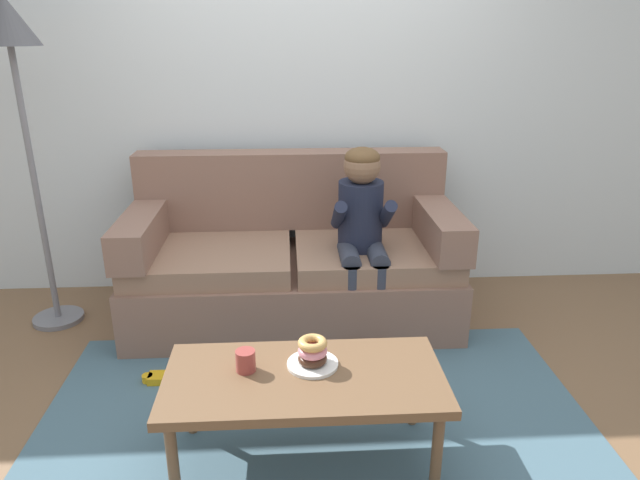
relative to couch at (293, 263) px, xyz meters
The scene contains 13 objects.
ground 0.93m from the couch, 84.47° to the right, with size 10.00×10.00×0.00m, color brown.
wall_back 1.18m from the couch, 81.41° to the left, with size 8.00×0.10×2.80m, color silver.
area_rug 1.16m from the couch, 85.72° to the right, with size 2.55×1.62×0.01m, color #476675.
couch is the anchor object (origin of this frame).
coffee_table 1.34m from the couch, 88.95° to the right, with size 1.12×0.54×0.42m.
person_child 0.55m from the couch, 28.23° to the right, with size 0.34×0.58×1.10m.
plate 1.28m from the couch, 87.25° to the right, with size 0.21×0.21×0.01m, color white.
donut 1.28m from the couch, 87.25° to the right, with size 0.12×0.12×0.04m, color #422619.
donut_second 1.28m from the couch, 87.25° to the right, with size 0.12×0.12×0.04m, color pink.
donut_third 1.28m from the couch, 87.25° to the right, with size 0.12×0.12×0.04m, color tan.
mug 1.31m from the couch, 99.16° to the right, with size 0.08×0.08×0.09m, color #993D38.
toy_controller 1.05m from the couch, 133.13° to the right, with size 0.23×0.09×0.05m.
floor_lamp 1.90m from the couch, behind, with size 0.32×0.32×1.89m.
Camera 1 is at (-0.11, -2.43, 1.71)m, focal length 32.14 mm.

